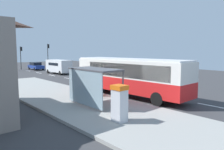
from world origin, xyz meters
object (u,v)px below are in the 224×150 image
Objects in this scene: recycling_bin_orange at (94,89)px; ticket_machine at (120,103)px; traffic_light_far_side at (4,55)px; bus at (129,75)px; bus_shelter at (91,77)px; sedan_near at (36,66)px; recycling_bin_red at (89,88)px; white_van at (59,66)px; traffic_light_near_side at (48,52)px; traffic_light_median at (21,54)px; recycling_bin_yellow at (99,90)px.

ticket_machine is at bearing -115.80° from recycling_bin_orange.
traffic_light_far_side is at bearing 83.40° from ticket_machine.
bus is 2.77× the size of bus_shelter.
sedan_near is at bearing 74.29° from bus_shelter.
bus_shelter is at bearing 76.37° from ticket_machine.
recycling_bin_red is at bearing 56.83° from bus_shelter.
recycling_bin_orange is (-6.40, -18.44, -0.69)m from white_van.
recycling_bin_red is 0.24× the size of bus_shelter.
recycling_bin_orange is (3.13, 6.48, -0.52)m from ticket_machine.
traffic_light_near_side is (9.70, 28.63, 2.82)m from recycling_bin_red.
recycling_bin_red is at bearing -98.66° from traffic_light_median.
recycling_bin_orange is at bearing -108.30° from traffic_light_near_side.
bus is 31.84m from traffic_light_near_side.
recycling_bin_yellow is 32.05m from traffic_light_median.
traffic_light_median reaches higher than white_van.
traffic_light_near_side is (9.70, 29.33, 2.82)m from recycling_bin_orange.
bus_shelter reaches higher than recycling_bin_red.
traffic_light_median is 1.17× the size of bus_shelter.
recycling_bin_yellow is at bearing -92.05° from traffic_light_far_side.
recycling_bin_yellow is 1.00× the size of recycling_bin_red.
bus_shelter is at bearing -110.41° from traffic_light_near_side.
sedan_near is 4.30m from traffic_light_near_side.
recycling_bin_red is at bearing -92.15° from traffic_light_far_side.
traffic_light_far_side reaches higher than recycling_bin_red.
recycling_bin_red is 30.67m from traffic_light_median.
white_van is 1.16× the size of traffic_light_far_side.
traffic_light_far_side is at bearing 92.49° from bus.
traffic_light_median is at bearing 125.76° from sedan_near.
recycling_bin_orange is 31.02m from traffic_light_near_side.
bus is at bearing -87.51° from traffic_light_far_side.
traffic_light_near_side is at bearing 73.15° from white_van.
bus is 3.62m from recycling_bin_red.
traffic_light_far_side reaches higher than ticket_machine.
traffic_light_median reaches higher than bus.
traffic_light_far_side is at bearing 161.22° from sedan_near.
ticket_machine is 36.90m from traffic_light_far_side.
bus is at bearing -101.02° from white_van.
bus reaches higher than sedan_near.
traffic_light_median is (3.50, 0.80, 0.07)m from traffic_light_far_side.
sedan_near is 4.67× the size of recycling_bin_red.
traffic_light_far_side is (-1.38, 31.77, 1.21)m from bus.
ticket_machine is 7.22m from recycling_bin_orange.
recycling_bin_yellow is 31.68m from traffic_light_near_side.
recycling_bin_orange is 0.20× the size of traffic_light_median.
ticket_machine is at bearing -113.57° from recycling_bin_red.
traffic_light_far_side is 0.98× the size of traffic_light_median.
bus is 5.72× the size of ticket_machine.
recycling_bin_red is 0.21× the size of traffic_light_far_side.
white_van is 20.20m from recycling_bin_yellow.
traffic_light_far_side is (-5.30, 11.68, 1.71)m from white_van.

